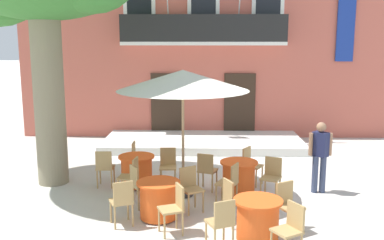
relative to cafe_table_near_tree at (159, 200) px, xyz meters
The scene contains 25 objects.
ground_plane 2.56m from the cafe_table_near_tree, 70.30° to the left, with size 120.00×120.00×0.00m, color beige.
building_facade 9.99m from the cafe_table_near_tree, 84.54° to the left, with size 13.00×5.09×7.50m.
entrance_step_platform 6.12m from the cafe_table_near_tree, 81.59° to the left, with size 6.49×2.67×0.25m, color silver.
cafe_table_near_tree is the anchor object (origin of this frame).
cafe_chair_near_tree_0 0.77m from the cafe_table_near_tree, 35.84° to the left, with size 0.55×0.55×0.91m.
cafe_chair_near_tree_1 0.77m from the cafe_table_near_tree, 128.33° to the left, with size 0.55×0.55×0.91m.
cafe_chair_near_tree_2 0.77m from the cafe_table_near_tree, 149.89° to the right, with size 0.53×0.53×0.91m.
cafe_chair_near_tree_3 0.77m from the cafe_table_near_tree, 62.00° to the right, with size 0.52×0.52×0.91m.
cafe_table_middle 2.05m from the cafe_table_near_tree, 110.25° to the left, with size 0.86×0.86×0.76m.
cafe_chair_middle_0 2.04m from the cafe_table_near_tree, 89.03° to the left, with size 0.42×0.42×0.91m.
cafe_chair_middle_1 2.79m from the cafe_table_near_tree, 106.38° to the left, with size 0.40×0.40×0.91m.
cafe_chair_middle_2 2.36m from the cafe_table_near_tree, 128.39° to the left, with size 0.40×0.40×0.91m.
cafe_chair_middle_3 1.39m from the cafe_table_near_tree, 121.77° to the left, with size 0.45×0.45×0.91m.
cafe_table_front 2.25m from the cafe_table_near_tree, 41.10° to the left, with size 0.86×0.86×0.76m.
cafe_chair_front_0 2.71m from the cafe_table_near_tree, 27.07° to the left, with size 0.53×0.53×0.91m.
cafe_chair_front_1 2.96m from the cafe_table_near_tree, 46.70° to the left, with size 0.55×0.55×0.91m.
cafe_chair_front_2 1.92m from the cafe_table_near_tree, 59.80° to the left, with size 0.51×0.51×0.91m.
cafe_chair_front_3 1.65m from the cafe_table_near_tree, 27.85° to the left, with size 0.53×0.53×0.91m.
cafe_table_far_side 2.05m from the cafe_table_near_tree, 27.00° to the right, with size 0.86×0.86×0.76m.
cafe_chair_far_side_0 1.47m from the cafe_table_near_tree, 11.36° to the right, with size 0.53×0.53×0.91m.
cafe_chair_far_side_1 1.77m from the cafe_table_near_tree, 48.08° to the right, with size 0.53×0.53×0.91m.
cafe_chair_far_side_2 2.75m from the cafe_table_near_tree, 33.99° to the right, with size 0.55×0.55×0.91m.
cafe_chair_far_side_3 2.49m from the cafe_table_near_tree, 11.31° to the right, with size 0.55×0.55×0.91m.
cafe_umbrella 2.62m from the cafe_table_near_tree, 72.07° to the left, with size 2.90×2.90×2.85m.
pedestrian_near_entrance 3.94m from the cafe_table_near_tree, 24.30° to the left, with size 0.53×0.39×1.66m.
Camera 1 is at (-0.02, -10.69, 3.53)m, focal length 41.63 mm.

